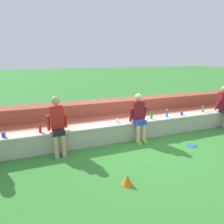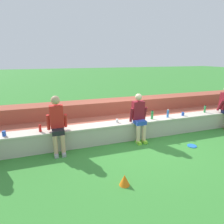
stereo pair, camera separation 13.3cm
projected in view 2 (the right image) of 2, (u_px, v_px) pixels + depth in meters
ground_plane at (143, 139)px, 5.85m from camera, size 80.00×80.00×0.00m
stone_seating_wall at (140, 128)px, 5.97m from camera, size 9.58×0.48×0.55m
brick_bleachers at (125, 114)px, 7.08m from camera, size 12.38×1.48×0.91m
person_left_of_center at (57, 123)px, 4.89m from camera, size 0.52×0.57×1.50m
person_center at (139, 116)px, 5.58m from camera, size 0.52×0.51×1.42m
water_bottle_mid_right at (152, 115)px, 5.97m from camera, size 0.08×0.08×0.28m
water_bottle_center_gap at (205, 109)px, 6.69m from camera, size 0.06×0.06×0.26m
water_bottle_near_left at (40, 128)px, 4.96m from camera, size 0.07×0.07×0.20m
water_bottle_mid_left at (168, 114)px, 6.13m from camera, size 0.07×0.07×0.27m
plastic_cup_left_end at (183, 114)px, 6.34m from camera, size 0.09×0.09×0.12m
plastic_cup_right_end at (4, 134)px, 4.69m from camera, size 0.09×0.09×0.13m
plastic_cup_middle at (117, 121)px, 5.67m from camera, size 0.08×0.08×0.10m
frisbee at (192, 146)px, 5.40m from camera, size 0.26×0.26×0.02m
sports_cone at (125, 180)px, 3.73m from camera, size 0.21×0.21×0.23m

